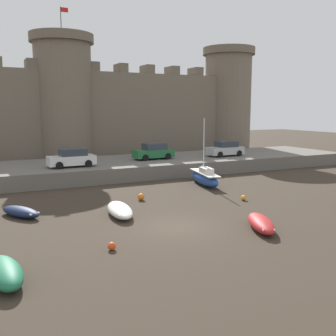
# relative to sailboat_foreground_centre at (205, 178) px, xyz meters

# --- Properties ---
(ground_plane) EXTENTS (160.00, 160.00, 0.00)m
(ground_plane) POSITION_rel_sailboat_foreground_centre_xyz_m (-7.61, -9.67, -0.63)
(ground_plane) COLOR #382D23
(quay_road) EXTENTS (58.27, 10.00, 1.30)m
(quay_road) POSITION_rel_sailboat_foreground_centre_xyz_m (-7.61, 8.79, 0.02)
(quay_road) COLOR #666059
(quay_road) RESTS_ON ground
(castle) EXTENTS (53.54, 7.28, 17.89)m
(castle) POSITION_rel_sailboat_foreground_centre_xyz_m (-7.61, 19.29, 6.06)
(castle) COLOR #706354
(castle) RESTS_ON ground
(sailboat_foreground_centre) EXTENTS (2.29, 5.66, 5.62)m
(sailboat_foreground_centre) POSITION_rel_sailboat_foreground_centre_xyz_m (0.00, 0.00, 0.00)
(sailboat_foreground_centre) COLOR #234793
(sailboat_foreground_centre) RESTS_ON ground
(rowboat_midflat_right) EXTENTS (2.51, 3.70, 0.70)m
(rowboat_midflat_right) POSITION_rel_sailboat_foreground_centre_xyz_m (-3.84, -12.05, -0.27)
(rowboat_midflat_right) COLOR red
(rowboat_midflat_right) RESTS_ON ground
(rowboat_near_channel_left) EXTENTS (1.91, 4.11, 0.67)m
(rowboat_near_channel_left) POSITION_rel_sailboat_foreground_centre_xyz_m (-9.65, -6.00, -0.28)
(rowboat_near_channel_left) COLOR silver
(rowboat_near_channel_left) RESTS_ON ground
(rowboat_midflat_left) EXTENTS (1.54, 3.37, 0.79)m
(rowboat_midflat_left) POSITION_rel_sailboat_foreground_centre_xyz_m (-16.58, -13.02, -0.23)
(rowboat_midflat_left) COLOR #1E6B47
(rowboat_midflat_left) RESTS_ON ground
(rowboat_near_channel_right) EXTENTS (2.54, 3.30, 0.61)m
(rowboat_near_channel_right) POSITION_rel_sailboat_foreground_centre_xyz_m (-15.08, -3.73, -0.31)
(rowboat_near_channel_right) COLOR #141E3D
(rowboat_near_channel_right) RESTS_ON ground
(mooring_buoy_off_centre) EXTENTS (0.38, 0.38, 0.38)m
(mooring_buoy_off_centre) POSITION_rel_sailboat_foreground_centre_xyz_m (-11.95, -11.52, -0.44)
(mooring_buoy_off_centre) COLOR #E04C1E
(mooring_buoy_off_centre) RESTS_ON ground
(mooring_buoy_near_channel) EXTENTS (0.38, 0.38, 0.38)m
(mooring_buoy_near_channel) POSITION_rel_sailboat_foreground_centre_xyz_m (-0.52, -6.12, -0.45)
(mooring_buoy_near_channel) COLOR orange
(mooring_buoy_near_channel) RESTS_ON ground
(mooring_buoy_near_shore) EXTENTS (0.49, 0.49, 0.49)m
(mooring_buoy_near_shore) POSITION_rel_sailboat_foreground_centre_xyz_m (-7.00, -2.91, -0.39)
(mooring_buoy_near_shore) COLOR orange
(mooring_buoy_near_shore) RESTS_ON ground
(car_quay_centre_west) EXTENTS (4.17, 2.01, 1.62)m
(car_quay_centre_west) POSITION_rel_sailboat_foreground_centre_xyz_m (-9.68, 6.65, 1.45)
(car_quay_centre_west) COLOR silver
(car_quay_centre_west) RESTS_ON quay_road
(car_quay_centre_east) EXTENTS (4.17, 2.01, 1.62)m
(car_quay_centre_east) POSITION_rel_sailboat_foreground_centre_xyz_m (-0.96, 8.46, 1.45)
(car_quay_centre_east) COLOR #1E6638
(car_quay_centre_east) RESTS_ON quay_road
(car_quay_west) EXTENTS (4.17, 2.01, 1.62)m
(car_quay_west) POSITION_rel_sailboat_foreground_centre_xyz_m (7.20, 7.50, 1.45)
(car_quay_west) COLOR #B2B5B7
(car_quay_west) RESTS_ON quay_road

